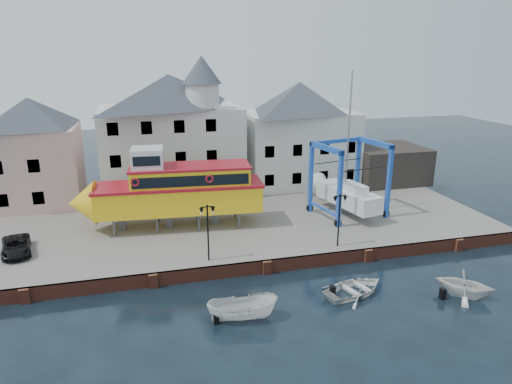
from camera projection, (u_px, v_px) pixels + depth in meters
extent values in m
plane|color=black|center=(267.00, 274.00, 32.92)|extent=(140.00, 140.00, 0.00)
cube|color=slate|center=(235.00, 216.00, 42.94)|extent=(44.00, 22.00, 1.00)
cube|color=brown|center=(266.00, 267.00, 32.88)|extent=(44.00, 0.25, 1.00)
cube|color=brown|center=(25.00, 296.00, 28.91)|extent=(0.60, 0.36, 1.00)
cube|color=brown|center=(153.00, 281.00, 30.81)|extent=(0.60, 0.36, 1.00)
cube|color=brown|center=(267.00, 268.00, 32.72)|extent=(0.60, 0.36, 1.00)
cube|color=brown|center=(368.00, 256.00, 34.63)|extent=(0.60, 0.36, 1.00)
cube|color=brown|center=(459.00, 245.00, 36.54)|extent=(0.60, 0.36, 1.00)
cube|color=#D7A49E|center=(37.00, 166.00, 43.87)|extent=(8.00, 7.00, 7.50)
pyramid|color=#3F424C|center=(29.00, 113.00, 42.35)|extent=(8.00, 7.00, 2.80)
cube|color=black|center=(2.00, 201.00, 40.71)|extent=(1.00, 0.08, 1.20)
cube|color=black|center=(38.00, 198.00, 41.42)|extent=(1.00, 0.08, 1.20)
cube|color=black|center=(34.00, 166.00, 40.54)|extent=(1.00, 0.08, 1.20)
cube|color=silver|center=(172.00, 151.00, 47.21)|extent=(14.00, 8.00, 9.00)
pyramid|color=#3F424C|center=(169.00, 91.00, 45.41)|extent=(14.00, 8.00, 3.20)
cube|color=black|center=(119.00, 192.00, 43.09)|extent=(1.00, 0.08, 1.20)
cube|color=black|center=(151.00, 190.00, 43.81)|extent=(1.00, 0.08, 1.20)
cube|color=black|center=(182.00, 188.00, 44.52)|extent=(1.00, 0.08, 1.20)
cube|color=black|center=(213.00, 186.00, 45.24)|extent=(1.00, 0.08, 1.20)
cube|color=black|center=(116.00, 161.00, 42.21)|extent=(1.00, 0.08, 1.20)
cube|color=black|center=(149.00, 160.00, 42.92)|extent=(1.00, 0.08, 1.20)
cube|color=black|center=(181.00, 158.00, 43.64)|extent=(1.00, 0.08, 1.20)
cube|color=black|center=(212.00, 156.00, 44.35)|extent=(1.00, 0.08, 1.20)
cube|color=black|center=(113.00, 129.00, 41.32)|extent=(1.00, 0.08, 1.20)
cube|color=black|center=(146.00, 128.00, 42.03)|extent=(1.00, 0.08, 1.20)
cube|color=black|center=(179.00, 127.00, 42.75)|extent=(1.00, 0.08, 1.20)
cube|color=black|center=(211.00, 125.00, 43.47)|extent=(1.00, 0.08, 1.20)
cylinder|color=silver|center=(202.00, 96.00, 44.02)|extent=(3.20, 3.20, 2.40)
cone|color=#3F424C|center=(202.00, 69.00, 43.28)|extent=(3.80, 3.80, 2.60)
cube|color=silver|center=(298.00, 148.00, 51.16)|extent=(12.00, 8.00, 8.00)
pyramid|color=#3F424C|center=(300.00, 97.00, 49.51)|extent=(12.00, 8.00, 3.20)
cube|color=black|center=(269.00, 180.00, 47.13)|extent=(1.00, 0.08, 1.20)
cube|color=black|center=(297.00, 178.00, 47.85)|extent=(1.00, 0.08, 1.20)
cube|color=black|center=(323.00, 176.00, 48.57)|extent=(1.00, 0.08, 1.20)
cube|color=black|center=(349.00, 175.00, 49.28)|extent=(1.00, 0.08, 1.20)
cube|color=black|center=(270.00, 152.00, 46.25)|extent=(1.00, 0.08, 1.20)
cube|color=black|center=(298.00, 150.00, 46.96)|extent=(1.00, 0.08, 1.20)
cube|color=black|center=(325.00, 149.00, 47.68)|extent=(1.00, 0.08, 1.20)
cube|color=black|center=(351.00, 147.00, 48.39)|extent=(1.00, 0.08, 1.20)
cube|color=black|center=(386.00, 164.00, 52.29)|extent=(8.00, 7.00, 4.00)
cylinder|color=black|center=(208.00, 234.00, 32.19)|extent=(0.12, 0.12, 4.00)
cube|color=black|center=(207.00, 207.00, 31.58)|extent=(0.90, 0.06, 0.06)
sphere|color=black|center=(207.00, 206.00, 31.56)|extent=(0.16, 0.16, 0.16)
cone|color=black|center=(201.00, 211.00, 31.56)|extent=(0.32, 0.32, 0.45)
sphere|color=white|center=(202.00, 213.00, 31.62)|extent=(0.18, 0.18, 0.18)
cone|color=black|center=(213.00, 210.00, 31.76)|extent=(0.32, 0.32, 0.45)
sphere|color=white|center=(213.00, 212.00, 31.81)|extent=(0.18, 0.18, 0.18)
cylinder|color=black|center=(339.00, 222.00, 34.57)|extent=(0.12, 0.12, 4.00)
cube|color=black|center=(340.00, 196.00, 33.97)|extent=(0.90, 0.06, 0.06)
sphere|color=black|center=(340.00, 195.00, 33.94)|extent=(0.16, 0.16, 0.16)
cone|color=black|center=(335.00, 200.00, 33.95)|extent=(0.32, 0.32, 0.45)
sphere|color=white|center=(335.00, 202.00, 34.00)|extent=(0.18, 0.18, 0.18)
cone|color=black|center=(345.00, 199.00, 34.14)|extent=(0.32, 0.32, 0.45)
sphere|color=white|center=(345.00, 201.00, 34.19)|extent=(0.18, 0.18, 0.18)
cylinder|color=#59595E|center=(114.00, 228.00, 36.80)|extent=(0.22, 0.22, 1.46)
cylinder|color=#59595E|center=(118.00, 216.00, 39.36)|extent=(0.22, 0.22, 1.46)
cylinder|color=#59595E|center=(157.00, 225.00, 37.36)|extent=(0.22, 0.22, 1.46)
cylinder|color=#59595E|center=(158.00, 214.00, 39.92)|extent=(0.22, 0.22, 1.46)
cylinder|color=#59595E|center=(199.00, 223.00, 37.92)|extent=(0.22, 0.22, 1.46)
cylinder|color=#59595E|center=(197.00, 212.00, 40.48)|extent=(0.22, 0.22, 1.46)
cylinder|color=#59595E|center=(239.00, 220.00, 38.48)|extent=(0.22, 0.22, 1.46)
cylinder|color=#59595E|center=(235.00, 209.00, 41.04)|extent=(0.22, 0.22, 1.46)
cube|color=#59595E|center=(122.00, 221.00, 38.16)|extent=(0.62, 0.53, 1.46)
cube|color=#59595E|center=(169.00, 219.00, 38.80)|extent=(0.62, 0.53, 1.46)
cube|color=#59595E|center=(215.00, 216.00, 39.44)|extent=(0.62, 0.53, 1.46)
cube|color=yellow|center=(180.00, 198.00, 38.43)|extent=(13.84, 4.75, 2.14)
cone|color=yellow|center=(82.00, 203.00, 37.13)|extent=(2.42, 3.85, 3.69)
cube|color=#A81320|center=(179.00, 185.00, 38.08)|extent=(14.14, 4.93, 0.21)
cube|color=yellow|center=(190.00, 176.00, 38.04)|extent=(9.94, 4.06, 1.55)
cube|color=black|center=(191.00, 181.00, 36.45)|extent=(9.29, 0.79, 0.87)
cube|color=black|center=(190.00, 171.00, 39.61)|extent=(9.29, 0.79, 0.87)
cube|color=#A81320|center=(190.00, 166.00, 37.79)|extent=(10.14, 4.17, 0.17)
cube|color=white|center=(147.00, 159.00, 36.99)|extent=(2.71, 2.71, 1.77)
cube|color=black|center=(146.00, 161.00, 35.75)|extent=(2.12, 0.23, 0.78)
torus|color=#A81320|center=(135.00, 182.00, 35.64)|extent=(0.69, 0.19, 0.68)
torus|color=#A81320|center=(209.00, 179.00, 36.60)|extent=(0.69, 0.19, 0.68)
cube|color=#1955B4|center=(340.00, 190.00, 38.02)|extent=(0.39, 0.39, 6.61)
cylinder|color=black|center=(338.00, 223.00, 38.90)|extent=(0.70, 0.37, 0.66)
cube|color=#1955B4|center=(311.00, 177.00, 41.78)|extent=(0.39, 0.39, 6.61)
cylinder|color=black|center=(310.00, 208.00, 42.66)|extent=(0.70, 0.37, 0.66)
cube|color=#1955B4|center=(389.00, 182.00, 40.29)|extent=(0.39, 0.39, 6.61)
cylinder|color=black|center=(386.00, 214.00, 41.17)|extent=(0.70, 0.37, 0.66)
cube|color=#1955B4|center=(357.00, 171.00, 44.05)|extent=(0.39, 0.39, 6.61)
cylinder|color=black|center=(355.00, 200.00, 44.93)|extent=(0.70, 0.37, 0.66)
cube|color=#1955B4|center=(326.00, 148.00, 38.97)|extent=(1.30, 4.69, 0.46)
cube|color=#1955B4|center=(323.00, 209.00, 40.60)|extent=(1.21, 4.67, 0.20)
cube|color=#1955B4|center=(375.00, 143.00, 41.24)|extent=(1.30, 4.69, 0.46)
cube|color=#1955B4|center=(371.00, 200.00, 42.87)|extent=(1.21, 4.67, 0.20)
cube|color=#1955B4|center=(336.00, 141.00, 41.99)|extent=(5.61, 1.50, 0.33)
cube|color=white|center=(348.00, 197.00, 41.51)|extent=(3.59, 7.38, 1.51)
cone|color=white|center=(322.00, 185.00, 45.11)|extent=(2.44, 1.93, 2.17)
cube|color=#59595E|center=(347.00, 208.00, 41.83)|extent=(0.57, 1.71, 0.66)
cube|color=white|center=(352.00, 187.00, 40.80)|extent=(2.07, 3.08, 0.57)
cylinder|color=#99999E|center=(349.00, 131.00, 40.16)|extent=(0.19, 0.19, 10.39)
cube|color=black|center=(362.00, 169.00, 39.18)|extent=(4.98, 1.17, 0.05)
cube|color=black|center=(339.00, 161.00, 42.09)|extent=(4.98, 1.17, 0.05)
imported|color=black|center=(16.00, 246.00, 33.71)|extent=(2.75, 4.49, 1.16)
imported|color=white|center=(243.00, 319.00, 27.29)|extent=(4.43, 2.15, 1.64)
imported|color=white|center=(355.00, 293.00, 30.23)|extent=(5.18, 4.33, 0.92)
imported|color=white|center=(463.00, 296.00, 29.94)|extent=(4.82, 4.78, 1.92)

